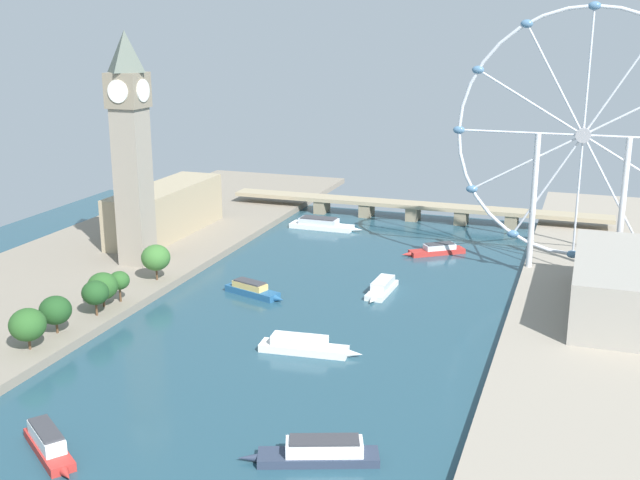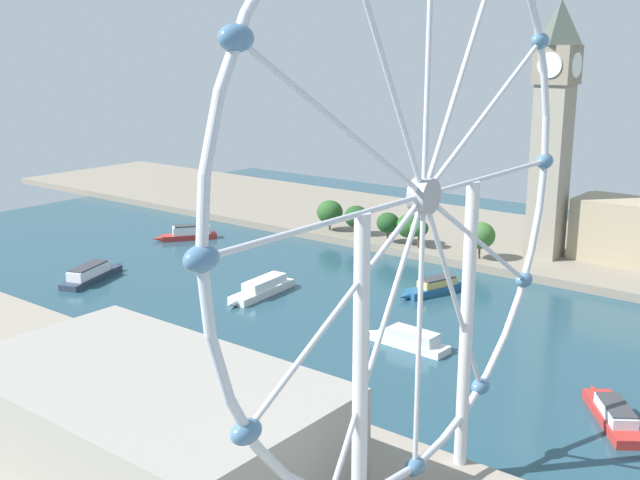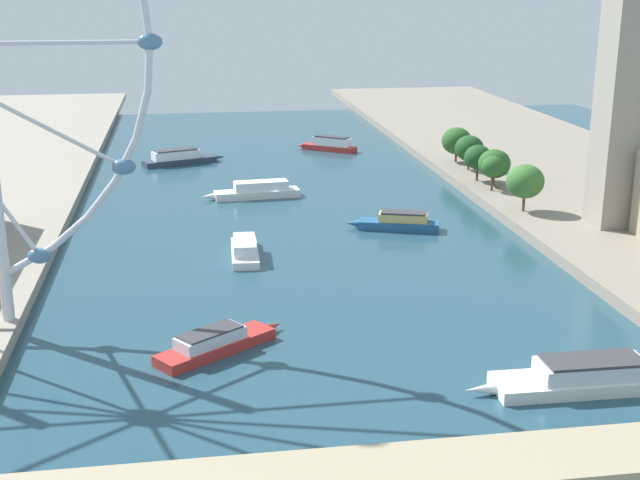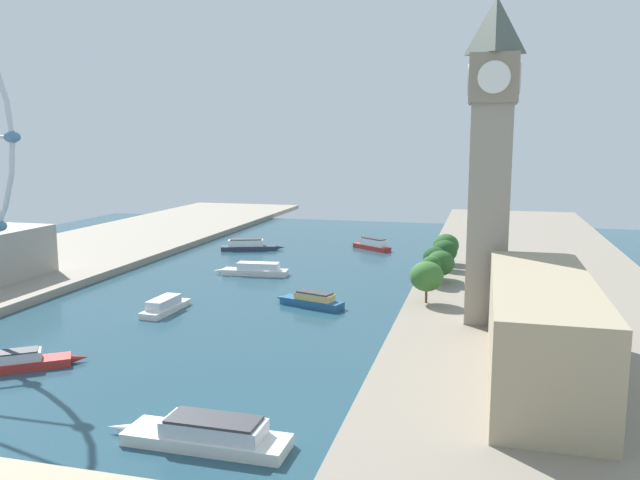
{
  "view_description": "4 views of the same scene",
  "coord_description": "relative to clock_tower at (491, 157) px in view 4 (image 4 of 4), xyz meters",
  "views": [
    {
      "loc": [
        85.15,
        -215.12,
        99.26
      ],
      "look_at": [
        -18.87,
        85.09,
        11.63
      ],
      "focal_mm": 44.38,
      "sensor_mm": 36.0,
      "label": 1
    },
    {
      "loc": [
        186.28,
        166.19,
        80.61
      ],
      "look_at": [
        -7.17,
        12.89,
        18.47
      ],
      "focal_mm": 43.62,
      "sensor_mm": 36.0,
      "label": 2
    },
    {
      "loc": [
        27.71,
        273.61,
        68.87
      ],
      "look_at": [
        -3.89,
        71.1,
        6.65
      ],
      "focal_mm": 48.4,
      "sensor_mm": 36.0,
      "label": 3
    },
    {
      "loc": [
        -87.7,
        248.97,
        56.74
      ],
      "look_at": [
        -20.91,
        -8.36,
        15.06
      ],
      "focal_mm": 35.93,
      "sensor_mm": 36.0,
      "label": 4
    }
  ],
  "objects": [
    {
      "name": "ground_plane",
      "position": [
        88.69,
        -56.42,
        -51.75
      ],
      "size": [
        385.69,
        385.69,
        0.0
      ],
      "primitive_type": "plane",
      "color": "#234756"
    },
    {
      "name": "riverbank_left",
      "position": [
        -19.16,
        -56.42,
        -50.25
      ],
      "size": [
        90.0,
        520.0,
        3.0
      ],
      "primitive_type": "cube",
      "color": "gray",
      "rests_on": "ground_plane"
    },
    {
      "name": "riverbank_right",
      "position": [
        196.53,
        -56.42,
        -50.25
      ],
      "size": [
        90.0,
        520.0,
        3.0
      ],
      "primitive_type": "cube",
      "color": "gray",
      "rests_on": "ground_plane"
    },
    {
      "name": "clock_tower",
      "position": [
        0.0,
        0.0,
        0.0
      ],
      "size": [
        14.43,
        14.43,
        93.45
      ],
      "color": "gray",
      "rests_on": "riverbank_left"
    },
    {
      "name": "parliament_block",
      "position": [
        -12.24,
        44.91,
        -37.32
      ],
      "size": [
        22.0,
        73.82,
        22.85
      ],
      "primitive_type": "cube",
      "color": "tan",
      "rests_on": "riverbank_left"
    },
    {
      "name": "tree_row_embankment",
      "position": [
        17.69,
        -56.36,
        -40.67
      ],
      "size": [
        13.18,
        83.15,
        14.0
      ],
      "color": "#513823",
      "rests_on": "riverbank_left"
    },
    {
      "name": "tour_boat_0",
      "position": [
        49.73,
        88.91,
        -49.47
      ],
      "size": [
        37.14,
        9.4,
        5.62
      ],
      "rotation": [
        0.0,
        0.0,
        6.27
      ],
      "color": "white",
      "rests_on": "ground_plane"
    },
    {
      "name": "tour_boat_1",
      "position": [
        94.55,
        -57.8,
        -49.5
      ],
      "size": [
        32.8,
        9.26,
        5.43
      ],
      "rotation": [
        0.0,
        0.0,
        0.09
      ],
      "color": "white",
      "rests_on": "ground_plane"
    },
    {
      "name": "tour_boat_2",
      "position": [
        112.61,
        63.39,
        -49.84
      ],
      "size": [
        26.29,
        20.62,
        4.83
      ],
      "rotation": [
        0.0,
        0.0,
        3.77
      ],
      "color": "#B22D28",
      "rests_on": "ground_plane"
    },
    {
      "name": "tour_boat_3",
      "position": [
        57.61,
        -133.71,
        -49.17
      ],
      "size": [
        24.2,
        19.31,
        6.18
      ],
      "rotation": [
        0.0,
        0.0,
        5.65
      ],
      "color": "#B22D28",
      "rests_on": "ground_plane"
    },
    {
      "name": "tour_boat_4",
      "position": [
        57.67,
        -13.8,
        -49.6
      ],
      "size": [
        26.68,
        12.91,
        5.33
      ],
      "rotation": [
        0.0,
        0.0,
        5.97
      ],
      "color": "#235684",
      "rests_on": "ground_plane"
    },
    {
      "name": "tour_boat_5",
      "position": [
        119.76,
        -116.03,
        -49.34
      ],
      "size": [
        32.77,
        16.31,
        5.86
      ],
      "rotation": [
        0.0,
        0.0,
        3.49
      ],
      "color": "#2D384C",
      "rests_on": "ground_plane"
    },
    {
      "name": "tour_boat_6",
      "position": [
        102.96,
        4.99,
        -49.67
      ],
      "size": [
        7.63,
        26.49,
        5.03
      ],
      "rotation": [
        0.0,
        0.0,
        4.67
      ],
      "color": "white",
      "rests_on": "ground_plane"
    }
  ]
}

